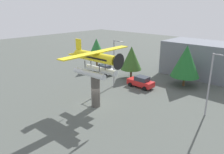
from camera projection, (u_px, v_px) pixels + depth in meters
ground_plane at (96, 106)px, 27.49m from camera, size 140.00×140.00×0.00m
display_pedestal at (96, 91)px, 26.84m from camera, size 1.10×1.10×4.20m
floatplane_monument at (96, 61)px, 25.60m from camera, size 6.95×10.43×4.00m
car_near_white at (104, 69)px, 40.48m from camera, size 4.20×2.02×1.76m
car_mid_red at (141, 82)px, 33.70m from camera, size 4.20×2.02×1.76m
streetlight_primary at (115, 60)px, 33.10m from camera, size 1.84×0.28×7.25m
streetlight_secondary at (212, 81)px, 23.71m from camera, size 1.84×0.28×7.30m
storefront_building at (201, 59)px, 39.14m from camera, size 12.52×7.65×6.06m
tree_west at (97, 48)px, 42.87m from camera, size 3.27×3.27×6.11m
tree_east at (131, 58)px, 37.40m from camera, size 3.63×3.63×5.59m
tree_center_back at (186, 61)px, 33.28m from camera, size 4.40×4.40×6.49m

